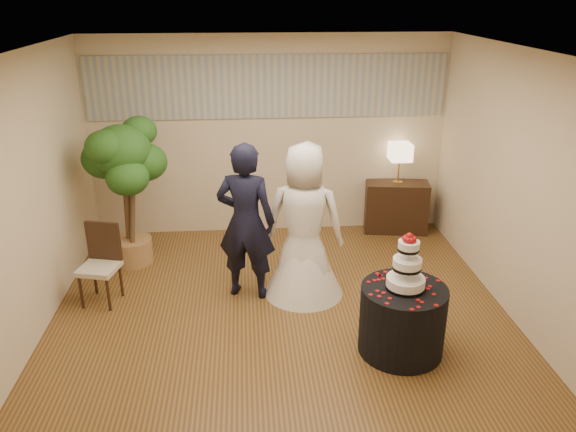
{
  "coord_description": "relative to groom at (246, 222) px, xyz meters",
  "views": [
    {
      "loc": [
        -0.35,
        -5.21,
        3.34
      ],
      "look_at": [
        0.1,
        0.4,
        1.05
      ],
      "focal_mm": 35.0,
      "sensor_mm": 36.0,
      "label": 1
    }
  ],
  "objects": [
    {
      "name": "floor",
      "position": [
        0.36,
        -0.6,
        -0.91
      ],
      "size": [
        5.0,
        5.0,
        0.0
      ],
      "primitive_type": "cube",
      "color": "brown",
      "rests_on": "ground"
    },
    {
      "name": "ceiling",
      "position": [
        0.36,
        -0.6,
        1.89
      ],
      "size": [
        5.0,
        5.0,
        0.0
      ],
      "primitive_type": "cube",
      "color": "white",
      "rests_on": "wall_back"
    },
    {
      "name": "wall_back",
      "position": [
        0.36,
        1.9,
        0.49
      ],
      "size": [
        5.0,
        0.06,
        2.8
      ],
      "primitive_type": "cube",
      "color": "beige",
      "rests_on": "ground"
    },
    {
      "name": "wall_front",
      "position": [
        0.36,
        -3.1,
        0.49
      ],
      "size": [
        5.0,
        0.06,
        2.8
      ],
      "primitive_type": "cube",
      "color": "beige",
      "rests_on": "ground"
    },
    {
      "name": "wall_left",
      "position": [
        -2.14,
        -0.6,
        0.49
      ],
      "size": [
        0.06,
        5.0,
        2.8
      ],
      "primitive_type": "cube",
      "color": "beige",
      "rests_on": "ground"
    },
    {
      "name": "wall_right",
      "position": [
        2.86,
        -0.6,
        0.49
      ],
      "size": [
        0.06,
        5.0,
        2.8
      ],
      "primitive_type": "cube",
      "color": "beige",
      "rests_on": "ground"
    },
    {
      "name": "mural_border",
      "position": [
        0.36,
        1.88,
        1.19
      ],
      "size": [
        4.9,
        0.02,
        0.85
      ],
      "primitive_type": "cube",
      "color": "#9EA097",
      "rests_on": "wall_back"
    },
    {
      "name": "groom",
      "position": [
        0.0,
        0.0,
        0.0
      ],
      "size": [
        0.76,
        0.6,
        1.83
      ],
      "primitive_type": "imported",
      "rotation": [
        0.0,
        0.0,
        2.87
      ],
      "color": "black",
      "rests_on": "floor"
    },
    {
      "name": "bride",
      "position": [
        0.66,
        -0.03,
        -0.01
      ],
      "size": [
        1.13,
        1.13,
        1.81
      ],
      "primitive_type": "imported",
      "rotation": [
        0.0,
        0.0,
        2.89
      ],
      "color": "white",
      "rests_on": "floor"
    },
    {
      "name": "cake_table",
      "position": [
        1.49,
        -1.24,
        -0.57
      ],
      "size": [
        1.01,
        1.01,
        0.7
      ],
      "primitive_type": "cylinder",
      "rotation": [
        0.0,
        0.0,
        0.25
      ],
      "color": "black",
      "rests_on": "floor"
    },
    {
      "name": "wedding_cake",
      "position": [
        1.49,
        -1.24,
        0.07
      ],
      "size": [
        0.37,
        0.37,
        0.58
      ],
      "primitive_type": null,
      "color": "white",
      "rests_on": "cake_table"
    },
    {
      "name": "console",
      "position": [
        2.2,
        1.69,
        -0.54
      ],
      "size": [
        0.94,
        0.53,
        0.75
      ],
      "primitive_type": "cube",
      "rotation": [
        0.0,
        0.0,
        -0.15
      ],
      "color": "black",
      "rests_on": "floor"
    },
    {
      "name": "table_lamp",
      "position": [
        2.2,
        1.69,
        0.12
      ],
      "size": [
        0.3,
        0.3,
        0.58
      ],
      "primitive_type": null,
      "color": "#D3B88B",
      "rests_on": "console"
    },
    {
      "name": "ficus_tree",
      "position": [
        -1.49,
        0.94,
        0.05
      ],
      "size": [
        1.02,
        1.02,
        1.93
      ],
      "primitive_type": null,
      "rotation": [
        0.0,
        0.0,
        -0.11
      ],
      "color": "#25551A",
      "rests_on": "floor"
    },
    {
      "name": "side_chair",
      "position": [
        -1.66,
        -0.06,
        -0.46
      ],
      "size": [
        0.51,
        0.53,
        0.92
      ],
      "primitive_type": null,
      "rotation": [
        0.0,
        0.0,
        -0.24
      ],
      "color": "black",
      "rests_on": "floor"
    }
  ]
}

